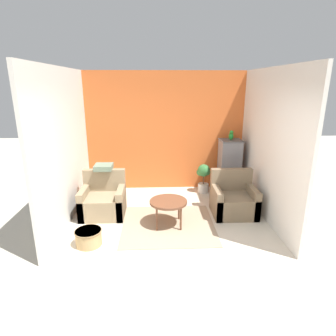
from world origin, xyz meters
The scene contains 13 objects.
ground_plane centered at (0.00, 0.00, 0.00)m, with size 20.00×20.00×0.00m, color beige.
wall_back_accent centered at (0.00, 3.14, 1.39)m, with size 3.82×0.06×2.78m.
wall_left centered at (-1.88, 1.55, 1.39)m, with size 0.06×3.11×2.78m.
wall_right centered at (1.88, 1.55, 1.39)m, with size 0.06×3.11×2.78m.
area_rug centered at (-0.01, 1.15, 0.01)m, with size 1.67×1.59×0.01m.
coffee_table centered at (-0.01, 1.15, 0.44)m, with size 0.68×0.68×0.48m.
armchair_left centered at (-1.27, 1.65, 0.28)m, with size 0.83×0.74×0.85m.
armchair_right centered at (1.30, 1.58, 0.28)m, with size 0.83×0.74×0.85m.
birdcage centered at (1.47, 2.71, 0.62)m, with size 0.54×0.54×1.27m.
parrot centered at (1.47, 2.71, 1.37)m, with size 0.10×0.18×0.22m.
potted_plant centered at (0.89, 2.74, 0.41)m, with size 0.32×0.29×0.69m.
wicker_basket centered at (-1.32, 0.55, 0.14)m, with size 0.43×0.43×0.26m.
throw_pillow centered at (-1.27, 1.91, 0.90)m, with size 0.35×0.35×0.10m.
Camera 1 is at (-0.21, -3.49, 2.50)m, focal length 30.00 mm.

